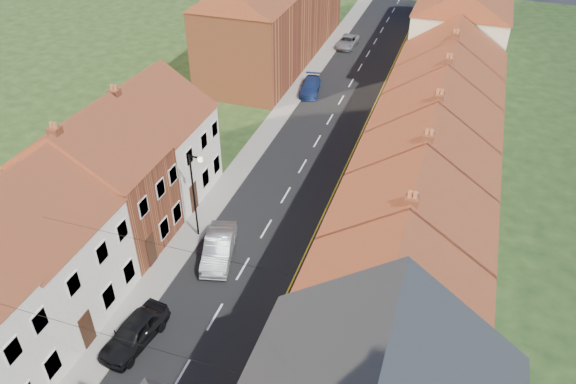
# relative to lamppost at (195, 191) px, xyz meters

# --- Properties ---
(road) EXTENTS (7.00, 90.00, 0.02)m
(road) POSITION_rel_lamppost_xyz_m (3.81, 10.00, -3.53)
(road) COLOR black
(road) RESTS_ON ground
(pavement_left) EXTENTS (1.80, 90.00, 0.12)m
(pavement_left) POSITION_rel_lamppost_xyz_m (-0.59, 10.00, -3.48)
(pavement_left) COLOR gray
(pavement_left) RESTS_ON ground
(pavement_right) EXTENTS (1.80, 90.00, 0.12)m
(pavement_right) POSITION_rel_lamppost_xyz_m (8.21, 10.00, -3.48)
(pavement_right) COLOR gray
(pavement_right) RESTS_ON ground
(cottage_r_tudor) EXTENTS (8.30, 5.20, 9.00)m
(cottage_r_tudor) POSITION_rel_lamppost_xyz_m (13.08, -7.30, 0.93)
(cottage_r_tudor) COLOR #AAA98F
(cottage_r_tudor) RESTS_ON ground
(cottage_r_white_near) EXTENTS (8.30, 6.00, 9.00)m
(cottage_r_white_near) POSITION_rel_lamppost_xyz_m (13.11, -1.90, 0.94)
(cottage_r_white_near) COLOR white
(cottage_r_white_near) RESTS_ON ground
(cottage_r_cream_mid) EXTENTS (8.30, 5.20, 9.00)m
(cottage_r_cream_mid) POSITION_rel_lamppost_xyz_m (13.11, 3.50, 0.94)
(cottage_r_cream_mid) COLOR #AAA98F
(cottage_r_cream_mid) RESTS_ON ground
(cottage_r_pink) EXTENTS (8.30, 6.00, 9.00)m
(cottage_r_pink) POSITION_rel_lamppost_xyz_m (13.11, 8.90, 0.94)
(cottage_r_pink) COLOR tan
(cottage_r_pink) RESTS_ON ground
(cottage_r_white_far) EXTENTS (8.30, 5.20, 9.00)m
(cottage_r_white_far) POSITION_rel_lamppost_xyz_m (13.11, 14.30, 0.94)
(cottage_r_white_far) COLOR tan
(cottage_r_white_far) RESTS_ON ground
(cottage_r_cream_far) EXTENTS (8.30, 6.00, 9.00)m
(cottage_r_cream_far) POSITION_rel_lamppost_xyz_m (13.11, 19.70, 0.94)
(cottage_r_cream_far) COLOR #AAA98F
(cottage_r_cream_far) RESTS_ON ground
(cottage_l_white) EXTENTS (8.30, 6.90, 8.80)m
(cottage_l_white) POSITION_rel_lamppost_xyz_m (-5.49, -8.05, 0.83)
(cottage_l_white) COLOR white
(cottage_l_white) RESTS_ON ground
(cottage_l_brick_mid) EXTENTS (8.30, 5.70, 9.10)m
(cottage_l_brick_mid) POSITION_rel_lamppost_xyz_m (-5.49, -1.95, 0.99)
(cottage_l_brick_mid) COLOR brown
(cottage_l_brick_mid) RESTS_ON ground
(cottage_l_pink) EXTENTS (8.30, 6.30, 8.80)m
(cottage_l_pink) POSITION_rel_lamppost_xyz_m (-5.49, 3.85, 0.83)
(cottage_l_pink) COLOR white
(cottage_l_pink) RESTS_ON ground
(block_right_far) EXTENTS (8.30, 24.20, 10.50)m
(block_right_far) POSITION_rel_lamppost_xyz_m (13.11, 35.00, 1.76)
(block_right_far) COLOR #AAA98F
(block_right_far) RESTS_ON ground
(block_left_far) EXTENTS (8.30, 24.20, 10.50)m
(block_left_far) POSITION_rel_lamppost_xyz_m (-5.49, 30.00, 1.76)
(block_left_far) COLOR brown
(block_left_far) RESTS_ON ground
(lamppost) EXTENTS (0.88, 0.15, 6.00)m
(lamppost) POSITION_rel_lamppost_xyz_m (0.00, 0.00, 0.00)
(lamppost) COLOR black
(lamppost) RESTS_ON pavement_left
(car_near) EXTENTS (2.29, 4.49, 1.47)m
(car_near) POSITION_rel_lamppost_xyz_m (0.65, -8.84, -2.81)
(car_near) COLOR black
(car_near) RESTS_ON ground
(car_mid) EXTENTS (2.73, 4.86, 1.52)m
(car_mid) POSITION_rel_lamppost_xyz_m (2.05, -1.47, -2.78)
(car_mid) COLOR #95989C
(car_mid) RESTS_ON ground
(car_far) EXTENTS (2.39, 4.50, 1.24)m
(car_far) POSITION_rel_lamppost_xyz_m (0.61, 22.63, -2.92)
(car_far) COLOR navy
(car_far) RESTS_ON ground
(car_distant) EXTENTS (2.08, 4.26, 1.17)m
(car_distant) POSITION_rel_lamppost_xyz_m (1.14, 35.39, -2.95)
(car_distant) COLOR #96989D
(car_distant) RESTS_ON ground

